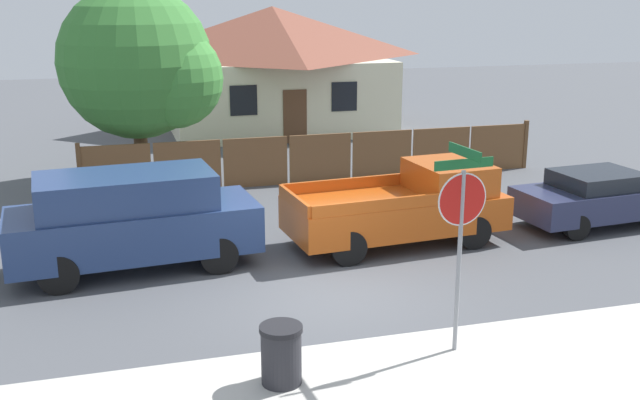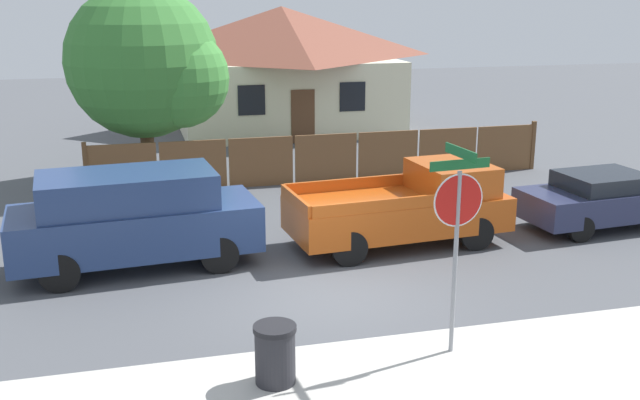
{
  "view_description": "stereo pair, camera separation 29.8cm",
  "coord_description": "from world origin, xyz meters",
  "px_view_note": "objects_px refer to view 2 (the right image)",
  "views": [
    {
      "loc": [
        -3.76,
        -12.55,
        5.46
      ],
      "look_at": [
        0.04,
        0.82,
        1.6
      ],
      "focal_mm": 42.0,
      "sensor_mm": 36.0,
      "label": 1
    },
    {
      "loc": [
        -3.47,
        -12.62,
        5.46
      ],
      "look_at": [
        0.04,
        0.82,
        1.6
      ],
      "focal_mm": 42.0,
      "sensor_mm": 36.0,
      "label": 2
    }
  ],
  "objects_px": {
    "oak_tree": "(150,65)",
    "parked_sedan": "(606,199)",
    "house": "(282,65)",
    "orange_pickup": "(407,207)",
    "red_suv": "(134,217)",
    "stop_sign": "(458,215)",
    "trash_bin": "(275,354)"
  },
  "relations": [
    {
      "from": "oak_tree",
      "to": "parked_sedan",
      "type": "xyz_separation_m",
      "value": [
        10.23,
        -7.34,
        -2.74
      ]
    },
    {
      "from": "house",
      "to": "trash_bin",
      "type": "xyz_separation_m",
      "value": [
        -4.55,
        -21.09,
        -2.11
      ]
    },
    {
      "from": "house",
      "to": "stop_sign",
      "type": "xyz_separation_m",
      "value": [
        -1.67,
        -20.82,
        -0.32
      ]
    },
    {
      "from": "house",
      "to": "orange_pickup",
      "type": "xyz_separation_m",
      "value": [
        -0.46,
        -15.7,
        -1.7
      ]
    },
    {
      "from": "house",
      "to": "red_suv",
      "type": "height_order",
      "value": "house"
    },
    {
      "from": "orange_pickup",
      "to": "parked_sedan",
      "type": "distance_m",
      "value": 5.08
    },
    {
      "from": "trash_bin",
      "to": "red_suv",
      "type": "bearing_deg",
      "value": 108.86
    },
    {
      "from": "house",
      "to": "parked_sedan",
      "type": "xyz_separation_m",
      "value": [
        4.61,
        -15.72,
        -1.86
      ]
    },
    {
      "from": "orange_pickup",
      "to": "red_suv",
      "type": "bearing_deg",
      "value": 175.57
    },
    {
      "from": "oak_tree",
      "to": "red_suv",
      "type": "height_order",
      "value": "oak_tree"
    },
    {
      "from": "red_suv",
      "to": "trash_bin",
      "type": "height_order",
      "value": "red_suv"
    },
    {
      "from": "oak_tree",
      "to": "orange_pickup",
      "type": "distance_m",
      "value": 9.32
    },
    {
      "from": "oak_tree",
      "to": "trash_bin",
      "type": "distance_m",
      "value": 13.1
    },
    {
      "from": "trash_bin",
      "to": "oak_tree",
      "type": "bearing_deg",
      "value": 94.84
    },
    {
      "from": "red_suv",
      "to": "oak_tree",
      "type": "bearing_deg",
      "value": 79.45
    },
    {
      "from": "oak_tree",
      "to": "stop_sign",
      "type": "bearing_deg",
      "value": -72.39
    },
    {
      "from": "house",
      "to": "oak_tree",
      "type": "bearing_deg",
      "value": -123.85
    },
    {
      "from": "trash_bin",
      "to": "orange_pickup",
      "type": "bearing_deg",
      "value": 52.87
    },
    {
      "from": "orange_pickup",
      "to": "stop_sign",
      "type": "height_order",
      "value": "stop_sign"
    },
    {
      "from": "red_suv",
      "to": "orange_pickup",
      "type": "height_order",
      "value": "red_suv"
    },
    {
      "from": "house",
      "to": "stop_sign",
      "type": "height_order",
      "value": "house"
    },
    {
      "from": "parked_sedan",
      "to": "trash_bin",
      "type": "bearing_deg",
      "value": -154.25
    },
    {
      "from": "stop_sign",
      "to": "orange_pickup",
      "type": "bearing_deg",
      "value": 71.95
    },
    {
      "from": "parked_sedan",
      "to": "red_suv",
      "type": "bearing_deg",
      "value": 175.36
    },
    {
      "from": "house",
      "to": "trash_bin",
      "type": "relative_size",
      "value": 10.34
    },
    {
      "from": "orange_pickup",
      "to": "trash_bin",
      "type": "relative_size",
      "value": 5.56
    },
    {
      "from": "oak_tree",
      "to": "trash_bin",
      "type": "bearing_deg",
      "value": -85.16
    },
    {
      "from": "orange_pickup",
      "to": "parked_sedan",
      "type": "relative_size",
      "value": 1.14
    },
    {
      "from": "parked_sedan",
      "to": "trash_bin",
      "type": "xyz_separation_m",
      "value": [
        -9.16,
        -5.37,
        -0.25
      ]
    },
    {
      "from": "oak_tree",
      "to": "red_suv",
      "type": "distance_m",
      "value": 7.75
    },
    {
      "from": "stop_sign",
      "to": "trash_bin",
      "type": "height_order",
      "value": "stop_sign"
    },
    {
      "from": "red_suv",
      "to": "stop_sign",
      "type": "distance_m",
      "value": 7.04
    }
  ]
}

